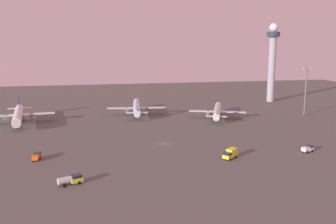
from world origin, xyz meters
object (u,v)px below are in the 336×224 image
airplane_terminal_side (18,115)px  airplane_taxiway_distant (137,107)px  catering_truck (230,154)px  fuel_truck (71,179)px  apron_light_west (306,88)px  control_tower (272,57)px  airplane_mid_apron (217,111)px  cargo_loader (37,156)px  baggage_tractor (308,149)px

airplane_terminal_side → airplane_taxiway_distant: airplane_terminal_side is taller
catering_truck → fuel_truck: catering_truck is taller
catering_truck → apron_light_west: bearing=-83.7°
apron_light_west → control_tower: bearing=83.7°
airplane_taxiway_distant → airplane_mid_apron: bearing=-17.6°
fuel_truck → airplane_taxiway_distant: bearing=140.8°
airplane_taxiway_distant → airplane_terminal_side: bearing=-163.0°
catering_truck → airplane_terminal_side: bearing=10.5°
airplane_mid_apron → fuel_truck: 99.44m
cargo_loader → apron_light_west: (123.56, 48.87, 12.77)m
cargo_loader → fuel_truck: 25.97m
catering_truck → fuel_truck: 49.92m
airplane_terminal_side → airplane_taxiway_distant: 56.54m
control_tower → airplane_terminal_side: 150.82m
airplane_terminal_side → cargo_loader: (15.61, -57.96, -2.85)m
airplane_terminal_side → apron_light_west: 139.82m
control_tower → baggage_tractor: bearing=-111.2°
apron_light_west → catering_truck: bearing=-136.7°
airplane_taxiway_distant → baggage_tractor: bearing=-51.7°
airplane_taxiway_distant → apron_light_west: (83.54, -19.16, 10.21)m
fuel_truck → airplane_mid_apron: bearing=116.5°
control_tower → airplane_mid_apron: size_ratio=1.42×
control_tower → cargo_loader: (-128.63, -95.13, -26.49)m
apron_light_west → airplane_terminal_side: bearing=176.3°
airplane_terminal_side → cargo_loader: bearing=97.1°
baggage_tractor → catering_truck: bearing=-108.3°
catering_truck → fuel_truck: bearing=67.0°
airplane_mid_apron → fuel_truck: airplane_mid_apron is taller
control_tower → fuel_truck: bearing=-134.7°
control_tower → fuel_truck: size_ratio=7.33×
cargo_loader → catering_truck: size_ratio=0.73×
baggage_tractor → catering_truck: size_ratio=0.77×
cargo_loader → baggage_tractor: same height
airplane_taxiway_distant → catering_truck: (19.97, -79.15, -2.16)m
cargo_loader → catering_truck: catering_truck is taller
baggage_tractor → apron_light_west: 69.91m
cargo_loader → control_tower: bearing=43.3°
control_tower → airplane_taxiway_distant: (-88.61, -27.10, -23.93)m
airplane_mid_apron → airplane_taxiway_distant: airplane_taxiway_distant is taller
airplane_mid_apron → airplane_terminal_side: (-93.21, 6.91, 0.56)m
airplane_mid_apron → airplane_terminal_side: bearing=-163.1°
airplane_mid_apron → cargo_loader: airplane_mid_apron is taller
catering_truck → cargo_loader: bearing=42.4°
airplane_taxiway_distant → cargo_loader: airplane_taxiway_distant is taller
airplane_taxiway_distant → catering_truck: 81.66m
catering_truck → apron_light_west: apron_light_west is taller
airplane_terminal_side → cargo_loader: size_ratio=9.56×
airplane_terminal_side → fuel_truck: (27.17, -81.22, -2.66)m
fuel_truck → control_tower: bearing=113.4°
airplane_mid_apron → catering_truck: 64.65m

